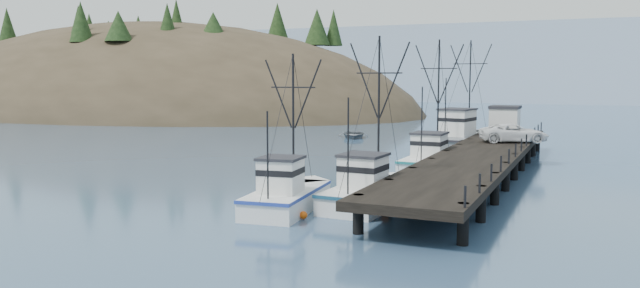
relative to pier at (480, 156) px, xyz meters
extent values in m
plane|color=#324F70|center=(-14.00, -16.00, -1.69)|extent=(400.00, 400.00, 0.00)
cube|color=black|center=(0.00, 0.00, 0.06)|extent=(6.00, 44.00, 0.50)
cylinder|color=black|center=(-2.60, -20.00, -0.69)|extent=(0.56, 0.56, 2.00)
cylinder|color=black|center=(2.60, -20.00, -0.69)|extent=(0.56, 0.56, 2.00)
cylinder|color=black|center=(-2.60, -15.00, -0.69)|extent=(0.56, 0.56, 2.00)
cylinder|color=black|center=(2.60, -15.00, -0.69)|extent=(0.56, 0.56, 2.00)
cylinder|color=black|center=(-2.60, -10.00, -0.69)|extent=(0.56, 0.56, 2.00)
cylinder|color=black|center=(2.60, -10.00, -0.69)|extent=(0.56, 0.56, 2.00)
cylinder|color=black|center=(-2.60, -5.00, -0.69)|extent=(0.56, 0.56, 2.00)
cylinder|color=black|center=(2.60, -5.00, -0.69)|extent=(0.56, 0.56, 2.00)
cylinder|color=black|center=(-2.60, 0.00, -0.69)|extent=(0.56, 0.56, 2.00)
cylinder|color=black|center=(2.60, 0.00, -0.69)|extent=(0.56, 0.56, 2.00)
cylinder|color=black|center=(-2.60, 5.00, -0.69)|extent=(0.56, 0.56, 2.00)
cylinder|color=black|center=(2.60, 5.00, -0.69)|extent=(0.56, 0.56, 2.00)
cylinder|color=black|center=(-2.60, 10.00, -0.69)|extent=(0.56, 0.56, 2.00)
cylinder|color=black|center=(2.60, 10.00, -0.69)|extent=(0.56, 0.56, 2.00)
cylinder|color=black|center=(-2.60, 15.00, -0.69)|extent=(0.56, 0.56, 2.00)
cylinder|color=black|center=(2.60, 15.00, -0.69)|extent=(0.56, 0.56, 2.00)
cylinder|color=black|center=(-2.60, 20.00, -0.69)|extent=(0.56, 0.56, 2.00)
cylinder|color=black|center=(2.60, 20.00, -0.69)|extent=(0.56, 0.56, 2.00)
ellipsoid|color=#382D1E|center=(-84.00, 62.00, -7.69)|extent=(132.00, 78.00, 51.00)
ellipsoid|color=black|center=(-89.00, 66.00, -3.69)|extent=(109.20, 62.40, 41.60)
cube|color=beige|center=(-52.00, 40.00, -0.29)|extent=(4.00, 5.00, 2.80)
cube|color=beige|center=(-58.00, 44.00, -0.29)|extent=(4.00, 5.00, 2.80)
cube|color=beige|center=(-48.00, 46.00, -0.29)|extent=(4.00, 5.00, 2.80)
cube|color=#9EB2C6|center=(-4.00, 154.00, -1.69)|extent=(360.00, 40.00, 26.00)
cube|color=silver|center=(-54.00, 169.00, -1.69)|extent=(180.00, 25.00, 18.00)
cube|color=white|center=(-39.68, 41.39, -1.39)|extent=(1.00, 3.50, 0.90)
cylinder|color=black|center=(-39.68, 41.39, 1.51)|extent=(0.08, 0.08, 6.00)
cube|color=white|center=(-48.97, 49.20, -1.39)|extent=(1.00, 3.50, 0.90)
cylinder|color=black|center=(-48.97, 49.20, 1.51)|extent=(0.08, 0.08, 6.00)
cube|color=white|center=(-50.09, 36.45, -1.39)|extent=(1.00, 3.50, 0.90)
cylinder|color=black|center=(-50.09, 36.45, 1.51)|extent=(0.08, 0.08, 6.00)
cube|color=white|center=(-48.21, 39.34, -1.39)|extent=(1.00, 3.50, 0.90)
cylinder|color=black|center=(-48.21, 39.34, 1.51)|extent=(0.08, 0.08, 6.00)
cube|color=white|center=(-57.70, 36.67, -1.39)|extent=(1.00, 3.50, 0.90)
cylinder|color=black|center=(-57.70, 36.67, 1.51)|extent=(0.08, 0.08, 6.00)
cube|color=white|center=(-52.62, 34.49, -1.39)|extent=(1.00, 3.50, 0.90)
cylinder|color=black|center=(-52.62, 34.49, 1.51)|extent=(0.08, 0.08, 6.00)
cube|color=white|center=(-56.01, 49.42, -1.39)|extent=(1.00, 3.50, 0.90)
cylinder|color=black|center=(-56.01, 49.42, 1.51)|extent=(0.08, 0.08, 6.00)
cube|color=white|center=(-40.64, 45.15, -1.39)|extent=(1.00, 3.50, 0.90)
cylinder|color=black|center=(-40.64, 45.15, 1.51)|extent=(0.08, 0.08, 6.00)
cube|color=white|center=(-4.36, -13.20, -1.24)|extent=(3.78, 8.72, 1.60)
cube|color=white|center=(-4.14, -8.92, -1.24)|extent=(3.34, 3.34, 1.60)
cube|color=navy|center=(-4.36, -13.20, -0.54)|extent=(3.86, 8.95, 0.18)
cube|color=silver|center=(-4.41, -14.30, 0.51)|extent=(2.46, 2.53, 1.90)
cube|color=#26262B|center=(-4.41, -14.30, 1.54)|extent=(2.67, 2.76, 0.16)
cylinder|color=black|center=(-4.29, -11.88, 4.09)|extent=(0.14, 0.14, 9.07)
cylinder|color=black|center=(-4.53, -16.49, 2.28)|extent=(0.10, 0.10, 5.44)
cube|color=white|center=(-8.34, -16.56, -1.24)|extent=(3.94, 7.95, 1.60)
cube|color=white|center=(-8.78, -12.76, -1.24)|extent=(3.06, 3.06, 1.60)
cube|color=#213798|center=(-8.34, -16.56, -0.54)|extent=(4.03, 8.15, 0.18)
cube|color=silver|center=(-8.23, -17.54, 0.51)|extent=(2.39, 2.39, 1.90)
cube|color=#26262B|center=(-8.23, -17.54, 1.54)|extent=(2.60, 2.61, 0.16)
cylinder|color=black|center=(-8.48, -15.39, 3.53)|extent=(0.14, 0.14, 7.94)
cylinder|color=black|center=(-8.00, -19.48, 1.94)|extent=(0.10, 0.10, 4.76)
cube|color=white|center=(-4.22, 2.23, -1.24)|extent=(3.71, 9.12, 1.60)
cube|color=white|center=(-4.10, 6.75, -1.24)|extent=(3.48, 3.48, 1.60)
cube|color=#1B6E6E|center=(-4.22, 2.23, -0.54)|extent=(3.79, 9.36, 0.18)
cube|color=silver|center=(-4.25, 1.07, 0.51)|extent=(2.50, 2.61, 1.90)
cube|color=#26262B|center=(-4.25, 1.07, 1.54)|extent=(2.71, 2.85, 0.16)
cylinder|color=black|center=(-4.18, 3.62, 4.39)|extent=(0.14, 0.14, 9.65)
cylinder|color=black|center=(-4.31, -1.24, 2.46)|extent=(0.10, 0.10, 5.79)
cube|color=slate|center=(-4.43, 15.69, -0.94)|extent=(6.10, 12.23, 2.20)
cube|color=slate|center=(-3.37, 21.43, -0.94)|extent=(3.99, 3.99, 2.20)
cube|color=black|center=(-4.43, 15.69, 0.06)|extent=(6.24, 12.54, 0.18)
cube|color=silver|center=(-4.70, 14.21, 1.46)|extent=(3.39, 3.76, 2.60)
cube|color=#26262B|center=(-4.70, 14.21, 2.84)|extent=(3.68, 4.09, 0.16)
cylinder|color=black|center=(-4.10, 17.46, 5.01)|extent=(0.14, 0.14, 9.69)
cylinder|color=black|center=(-5.24, 11.27, 3.07)|extent=(0.10, 0.10, 5.82)
cube|color=silver|center=(-0.53, 18.00, 1.56)|extent=(2.80, 3.00, 2.50)
cube|color=#26262B|center=(-0.53, 18.00, 2.96)|extent=(3.00, 3.20, 0.30)
imported|color=white|center=(1.50, 8.59, 1.13)|extent=(6.51, 4.77, 1.65)
imported|color=slate|center=(-20.07, 25.32, -1.69)|extent=(5.82, 6.71, 1.16)
camera|label=1|loc=(8.01, -48.72, 6.20)|focal=35.00mm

